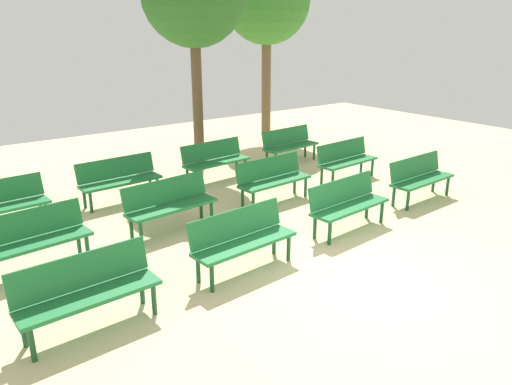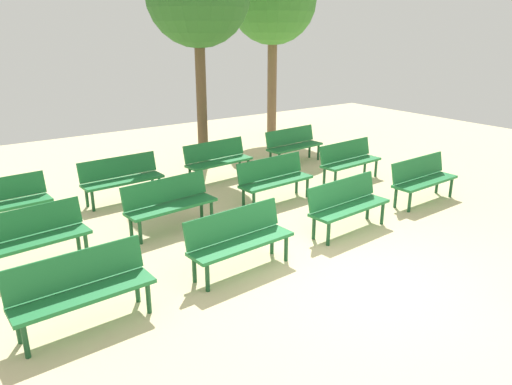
{
  "view_description": "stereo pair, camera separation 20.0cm",
  "coord_description": "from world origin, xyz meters",
  "views": [
    {
      "loc": [
        -4.87,
        -3.67,
        3.32
      ],
      "look_at": [
        0.0,
        2.82,
        0.55
      ],
      "focal_mm": 34.09,
      "sensor_mm": 36.0,
      "label": 1
    },
    {
      "loc": [
        -4.71,
        -3.79,
        3.32
      ],
      "look_at": [
        0.0,
        2.82,
        0.55
      ],
      "focal_mm": 34.09,
      "sensor_mm": 36.0,
      "label": 2
    }
  ],
  "objects": [
    {
      "name": "ground_plane",
      "position": [
        0.0,
        0.0,
        0.0
      ],
      "size": [
        24.0,
        24.0,
        0.0
      ],
      "primitive_type": "plane",
      "color": "beige"
    },
    {
      "name": "bench_r0_c0",
      "position": [
        -3.48,
        1.38,
        0.5
      ],
      "size": [
        1.62,
        0.54,
        0.87
      ],
      "rotation": [
        0.0,
        0.0,
        0.04
      ],
      "color": "#1E7238",
      "rests_on": "ground_plane"
    },
    {
      "name": "bench_r0_c1",
      "position": [
        -1.25,
        1.48,
        0.5
      ],
      "size": [
        1.63,
        0.58,
        0.87
      ],
      "rotation": [
        0.0,
        0.0,
        0.06
      ],
      "color": "#1E7238",
      "rests_on": "ground_plane"
    },
    {
      "name": "bench_r0_c2",
      "position": [
        1.03,
        1.61,
        0.5
      ],
      "size": [
        1.63,
        0.59,
        0.87
      ],
      "rotation": [
        0.0,
        0.0,
        0.07
      ],
      "color": "#1E7238",
      "rests_on": "ground_plane"
    },
    {
      "name": "bench_r0_c3",
      "position": [
        3.32,
        1.79,
        0.5
      ],
      "size": [
        1.62,
        0.55,
        0.87
      ],
      "rotation": [
        0.0,
        0.0,
        0.04
      ],
      "color": "#1E7238",
      "rests_on": "ground_plane"
    },
    {
      "name": "bench_r1_c0",
      "position": [
        -3.65,
        3.26,
        0.5
      ],
      "size": [
        1.64,
        0.63,
        0.87
      ],
      "rotation": [
        0.0,
        0.0,
        0.09
      ],
      "color": "#1E7238",
      "rests_on": "ground_plane"
    },
    {
      "name": "bench_r1_c1",
      "position": [
        -1.39,
        3.41,
        0.5
      ],
      "size": [
        1.64,
        0.62,
        0.87
      ],
      "rotation": [
        0.0,
        0.0,
        0.09
      ],
      "color": "#1E7238",
      "rests_on": "ground_plane"
    },
    {
      "name": "bench_r1_c2",
      "position": [
        0.92,
        3.49,
        0.5
      ],
      "size": [
        1.62,
        0.57,
        0.87
      ],
      "rotation": [
        0.0,
        0.0,
        0.06
      ],
      "color": "#1E7238",
      "rests_on": "ground_plane"
    },
    {
      "name": "bench_r1_c3",
      "position": [
        3.16,
        3.63,
        0.5
      ],
      "size": [
        1.63,
        0.59,
        0.87
      ],
      "rotation": [
        0.0,
        0.0,
        0.07
      ],
      "color": "#1E7238",
      "rests_on": "ground_plane"
    },
    {
      "name": "bench_r2_c0",
      "position": [
        -3.75,
        5.09,
        0.5
      ],
      "size": [
        1.63,
        0.58,
        0.87
      ],
      "rotation": [
        0.0,
        0.0,
        0.06
      ],
      "color": "#1E7238",
      "rests_on": "ground_plane"
    },
    {
      "name": "bench_r2_c1",
      "position": [
        -1.53,
        5.29,
        0.5
      ],
      "size": [
        1.62,
        0.55,
        0.87
      ],
      "rotation": [
        0.0,
        0.0,
        0.04
      ],
      "color": "#1E7238",
      "rests_on": "ground_plane"
    },
    {
      "name": "bench_r2_c2",
      "position": [
        0.77,
        5.39,
        0.5
      ],
      "size": [
        1.63,
        0.61,
        0.87
      ],
      "rotation": [
        0.0,
        0.0,
        0.08
      ],
      "color": "#1E7238",
      "rests_on": "ground_plane"
    },
    {
      "name": "bench_r2_c3",
      "position": [
        3.1,
        5.54,
        0.5
      ],
      "size": [
        1.63,
        0.61,
        0.87
      ],
      "rotation": [
        0.0,
        0.0,
        0.08
      ],
      "color": "#1E7238",
      "rests_on": "ground_plane"
    },
    {
      "name": "tree_0",
      "position": [
        4.71,
        8.57,
        4.05
      ],
      "size": [
        2.6,
        2.6,
        5.39
      ],
      "color": "brown",
      "rests_on": "ground_plane"
    }
  ]
}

